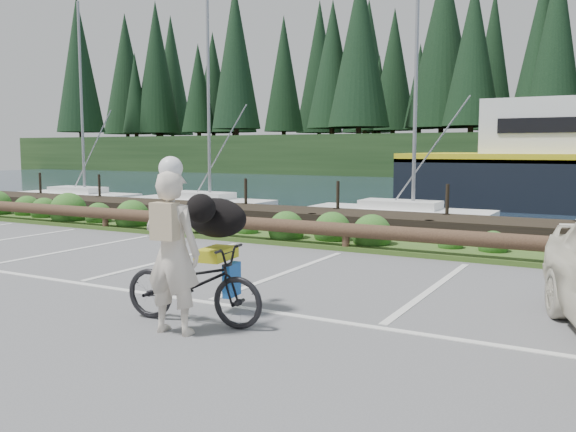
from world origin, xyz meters
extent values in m
plane|color=#58595B|center=(0.00, 0.00, 0.00)|extent=(72.00, 72.00, 0.00)
plane|color=#162536|center=(0.00, 48.00, -1.20)|extent=(160.00, 160.00, 0.00)
cube|color=#3D5B21|center=(0.00, 5.30, 0.05)|extent=(34.00, 1.60, 0.10)
imported|color=black|center=(0.49, -1.30, 0.50)|extent=(1.97, 0.88, 1.00)
imported|color=beige|center=(0.54, -1.74, 0.96)|extent=(0.75, 0.54, 1.93)
ellipsoid|color=black|center=(0.42, -0.70, 1.26)|extent=(0.55, 0.96, 0.53)
camera|label=1|loc=(5.10, -7.24, 2.17)|focal=38.00mm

